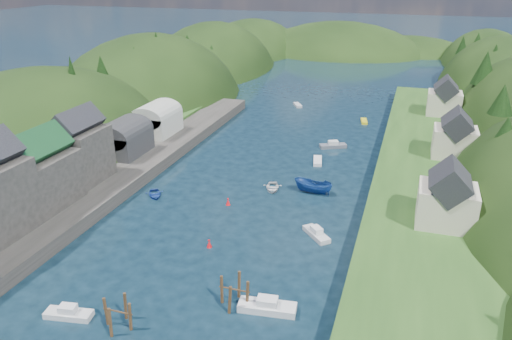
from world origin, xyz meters
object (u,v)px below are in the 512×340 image
(piling_cluster_near, at_px, (118,316))
(channel_buoy_near, at_px, (209,244))
(channel_buoy_far, at_px, (228,202))
(piling_cluster_far, at_px, (234,294))

(piling_cluster_near, distance_m, channel_buoy_near, 16.73)
(piling_cluster_near, distance_m, channel_buoy_far, 28.41)
(piling_cluster_near, xyz_separation_m, channel_buoy_far, (0.56, 28.39, -0.78))
(piling_cluster_near, bearing_deg, channel_buoy_near, 81.16)
(piling_cluster_far, bearing_deg, channel_buoy_near, 125.46)
(piling_cluster_far, xyz_separation_m, channel_buoy_near, (-6.99, 9.82, -0.85))
(piling_cluster_near, relative_size, piling_cluster_far, 0.96)
(piling_cluster_far, distance_m, channel_buoy_far, 23.51)
(piling_cluster_far, height_order, channel_buoy_near, piling_cluster_far)
(channel_buoy_far, bearing_deg, piling_cluster_near, -91.14)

